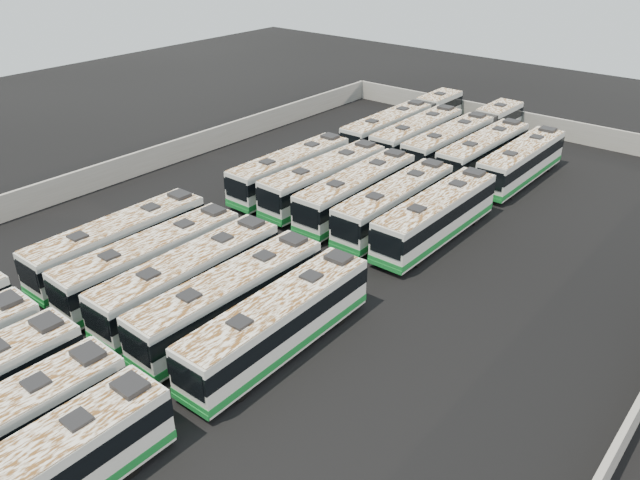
{
  "coord_description": "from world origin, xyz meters",
  "views": [
    {
      "loc": [
        24.83,
        -29.19,
        21.63
      ],
      "look_at": [
        0.73,
        -0.06,
        1.6
      ],
      "focal_mm": 35.0,
      "sensor_mm": 36.0,
      "label": 1
    }
  ],
  "objects_px": {
    "bus_back_center": "(466,136)",
    "bus_back_far_right": "(521,162)",
    "bus_midback_right": "(395,204)",
    "bus_midfront_center": "(190,278)",
    "bus_midback_far_left": "(291,170)",
    "bus_midfront_far_right": "(279,322)",
    "bus_back_far_left": "(405,122)",
    "bus_back_right": "(483,153)",
    "bus_midback_far_right": "(436,216)",
    "bus_midback_center": "(357,191)",
    "bus_midfront_left": "(152,261)",
    "bus_midback_left": "(324,180)",
    "bus_midfront_far_left": "(119,242)",
    "bus_midfront_right": "(231,298)",
    "bus_back_left": "(417,136)"
  },
  "relations": [
    {
      "from": "bus_midfront_left",
      "to": "bus_midback_right",
      "type": "distance_m",
      "value": 18.64
    },
    {
      "from": "bus_back_center",
      "to": "bus_back_left",
      "type": "bearing_deg",
      "value": -135.27
    },
    {
      "from": "bus_midback_left",
      "to": "bus_midback_far_right",
      "type": "bearing_deg",
      "value": 0.62
    },
    {
      "from": "bus_midback_far_left",
      "to": "bus_back_far_left",
      "type": "xyz_separation_m",
      "value": [
        0.05,
        18.08,
        -0.01
      ]
    },
    {
      "from": "bus_midfront_right",
      "to": "bus_midback_far_right",
      "type": "xyz_separation_m",
      "value": [
        3.58,
        17.09,
        0.03
      ]
    },
    {
      "from": "bus_midback_right",
      "to": "bus_midback_far_right",
      "type": "height_order",
      "value": "bus_midback_far_right"
    },
    {
      "from": "bus_midback_right",
      "to": "bus_back_far_right",
      "type": "distance_m",
      "value": 15.14
    },
    {
      "from": "bus_back_center",
      "to": "bus_back_far_right",
      "type": "height_order",
      "value": "same"
    },
    {
      "from": "bus_midfront_left",
      "to": "bus_midback_far_right",
      "type": "distance_m",
      "value": 20.32
    },
    {
      "from": "bus_midfront_right",
      "to": "bus_midback_far_left",
      "type": "bearing_deg",
      "value": 122.87
    },
    {
      "from": "bus_midback_center",
      "to": "bus_midback_right",
      "type": "height_order",
      "value": "bus_midback_center"
    },
    {
      "from": "bus_midfront_left",
      "to": "bus_midback_left",
      "type": "relative_size",
      "value": 0.98
    },
    {
      "from": "bus_midback_right",
      "to": "bus_midfront_center",
      "type": "bearing_deg",
      "value": -102.72
    },
    {
      "from": "bus_midfront_center",
      "to": "bus_back_center",
      "type": "height_order",
      "value": "bus_midfront_center"
    },
    {
      "from": "bus_midback_left",
      "to": "bus_midback_far_right",
      "type": "distance_m",
      "value": 10.69
    },
    {
      "from": "bus_midfront_far_right",
      "to": "bus_midback_left",
      "type": "xyz_separation_m",
      "value": [
        -10.85,
        17.23,
        0.02
      ]
    },
    {
      "from": "bus_back_far_right",
      "to": "bus_midback_center",
      "type": "bearing_deg",
      "value": -116.41
    },
    {
      "from": "bus_midback_far_right",
      "to": "bus_midback_center",
      "type": "bearing_deg",
      "value": -179.45
    },
    {
      "from": "bus_midfront_left",
      "to": "bus_midfront_center",
      "type": "distance_m",
      "value": 3.58
    },
    {
      "from": "bus_midfront_far_left",
      "to": "bus_midback_center",
      "type": "height_order",
      "value": "bus_midback_center"
    },
    {
      "from": "bus_midfront_far_right",
      "to": "bus_midback_far_left",
      "type": "xyz_separation_m",
      "value": [
        -14.51,
        17.11,
        -0.01
      ]
    },
    {
      "from": "bus_back_far_left",
      "to": "bus_back_left",
      "type": "bearing_deg",
      "value": -44.52
    },
    {
      "from": "bus_midback_far_left",
      "to": "bus_back_far_right",
      "type": "xyz_separation_m",
      "value": [
        14.46,
        14.59,
        -0.0
      ]
    },
    {
      "from": "bus_back_far_right",
      "to": "bus_midback_left",
      "type": "bearing_deg",
      "value": -126.8
    },
    {
      "from": "bus_midfront_far_right",
      "to": "bus_back_right",
      "type": "height_order",
      "value": "bus_back_right"
    },
    {
      "from": "bus_midback_far_left",
      "to": "bus_back_far_left",
      "type": "height_order",
      "value": "bus_midback_far_left"
    },
    {
      "from": "bus_midback_far_right",
      "to": "bus_back_far_left",
      "type": "relative_size",
      "value": 0.66
    },
    {
      "from": "bus_midback_far_left",
      "to": "bus_back_left",
      "type": "bearing_deg",
      "value": 76.23
    },
    {
      "from": "bus_midback_center",
      "to": "bus_back_center",
      "type": "distance_m",
      "value": 18.15
    },
    {
      "from": "bus_midfront_far_left",
      "to": "bus_midfront_right",
      "type": "bearing_deg",
      "value": -0.33
    },
    {
      "from": "bus_midfront_center",
      "to": "bus_midback_far_left",
      "type": "distance_m",
      "value": 18.61
    },
    {
      "from": "bus_midfront_left",
      "to": "bus_back_right",
      "type": "relative_size",
      "value": 0.99
    },
    {
      "from": "bus_back_far_right",
      "to": "bus_back_center",
      "type": "bearing_deg",
      "value": 154.6
    },
    {
      "from": "bus_midfront_left",
      "to": "bus_back_far_right",
      "type": "height_order",
      "value": "bus_back_far_right"
    },
    {
      "from": "bus_midfront_center",
      "to": "bus_back_right",
      "type": "relative_size",
      "value": 1.0
    },
    {
      "from": "bus_midfront_far_left",
      "to": "bus_midfront_left",
      "type": "xyz_separation_m",
      "value": [
        3.72,
        -0.16,
        -0.01
      ]
    },
    {
      "from": "bus_midfront_center",
      "to": "bus_back_far_right",
      "type": "distance_m",
      "value": 32.57
    },
    {
      "from": "bus_midfront_far_right",
      "to": "bus_back_far_right",
      "type": "bearing_deg",
      "value": 88.92
    },
    {
      "from": "bus_midback_center",
      "to": "bus_back_left",
      "type": "relative_size",
      "value": 0.99
    },
    {
      "from": "bus_midfront_far_right",
      "to": "bus_back_far_left",
      "type": "distance_m",
      "value": 38.05
    },
    {
      "from": "bus_midback_left",
      "to": "bus_back_left",
      "type": "relative_size",
      "value": 1.0
    },
    {
      "from": "bus_back_center",
      "to": "bus_back_right",
      "type": "height_order",
      "value": "bus_back_right"
    },
    {
      "from": "bus_midfront_far_right",
      "to": "bus_back_far_right",
      "type": "distance_m",
      "value": 31.7
    },
    {
      "from": "bus_back_left",
      "to": "bus_midfront_center",
      "type": "bearing_deg",
      "value": -84.68
    },
    {
      "from": "bus_midfront_far_right",
      "to": "bus_midback_left",
      "type": "distance_m",
      "value": 20.36
    },
    {
      "from": "bus_midfront_far_right",
      "to": "bus_midback_far_left",
      "type": "relative_size",
      "value": 1.01
    },
    {
      "from": "bus_back_far_left",
      "to": "bus_midback_center",
      "type": "bearing_deg",
      "value": -69.02
    },
    {
      "from": "bus_midback_right",
      "to": "bus_midback_center",
      "type": "bearing_deg",
      "value": 179.41
    },
    {
      "from": "bus_midback_right",
      "to": "bus_midback_far_right",
      "type": "bearing_deg",
      "value": -0.01
    },
    {
      "from": "bus_back_center",
      "to": "bus_back_far_right",
      "type": "relative_size",
      "value": 1.56
    }
  ]
}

